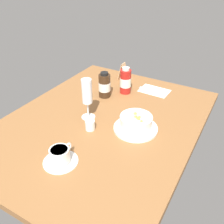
% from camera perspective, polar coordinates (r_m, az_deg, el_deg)
% --- Properties ---
extents(ground_plane, '(1.10, 0.84, 0.03)m').
position_cam_1_polar(ground_plane, '(1.18, -2.25, -2.54)').
color(ground_plane, brown).
extents(porridge_bowl, '(0.19, 0.19, 0.08)m').
position_cam_1_polar(porridge_bowl, '(1.10, 5.44, -2.50)').
color(porridge_bowl, white).
rests_on(porridge_bowl, ground_plane).
extents(cutlery_setting, '(0.12, 0.17, 0.01)m').
position_cam_1_polar(cutlery_setting, '(1.45, 9.41, 4.90)').
color(cutlery_setting, white).
rests_on(cutlery_setting, ground_plane).
extents(coffee_cup, '(0.13, 0.13, 0.06)m').
position_cam_1_polar(coffee_cup, '(0.96, -11.67, -9.81)').
color(coffee_cup, white).
rests_on(coffee_cup, ground_plane).
extents(creamer_jug, '(0.05, 0.04, 0.05)m').
position_cam_1_polar(creamer_jug, '(1.11, -4.99, -2.89)').
color(creamer_jug, white).
rests_on(creamer_jug, ground_plane).
extents(wine_glass, '(0.07, 0.07, 0.20)m').
position_cam_1_polar(wine_glass, '(1.14, -5.69, 4.18)').
color(wine_glass, white).
rests_on(wine_glass, ground_plane).
extents(sauce_bottle_red, '(0.06, 0.06, 0.15)m').
position_cam_1_polar(sauce_bottle_red, '(1.38, 3.07, 6.98)').
color(sauce_bottle_red, '#B21E19').
rests_on(sauce_bottle_red, ground_plane).
extents(sauce_bottle_brown, '(0.06, 0.06, 0.14)m').
position_cam_1_polar(sauce_bottle_brown, '(1.34, -1.71, 6.02)').
color(sauce_bottle_brown, '#382314').
rests_on(sauce_bottle_brown, ground_plane).
extents(menu_card, '(0.05, 0.05, 0.10)m').
position_cam_1_polar(menu_card, '(1.55, 2.52, 9.16)').
color(menu_card, tan).
rests_on(menu_card, ground_plane).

